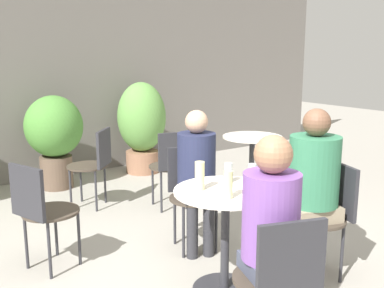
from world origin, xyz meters
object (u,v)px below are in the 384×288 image
bistro_chair_0 (281,275)px  seated_person_2 (197,169)px  seated_person_0 (270,225)px  potted_plant_1 (54,133)px  bistro_chair_4 (172,162)px  bistro_chair_1 (328,208)px  bistro_chair_6 (95,160)px  beer_glass_3 (228,173)px  beer_glass_0 (200,176)px  bistro_chair_3 (40,206)px  cafe_table_near (225,219)px  potted_plant_2 (142,123)px  seated_person_1 (312,181)px  cafe_table_far (252,156)px  bistro_chair_2 (192,187)px  beer_glass_1 (228,185)px  beer_glass_2 (252,177)px

bistro_chair_0 → seated_person_2: size_ratio=0.71×
seated_person_0 → potted_plant_1: seated_person_0 is taller
bistro_chair_0 → bistro_chair_4: bearing=-91.2°
bistro_chair_1 → bistro_chair_4: 1.87m
bistro_chair_4 → bistro_chair_6: bearing=-29.2°
potted_plant_1 → beer_glass_3: bearing=-84.6°
seated_person_0 → beer_glass_0: (0.06, 0.73, 0.09)m
bistro_chair_3 → bistro_chair_6: (0.92, 1.14, 0.00)m
bistro_chair_3 → seated_person_2: seated_person_2 is taller
seated_person_0 → bistro_chair_3: bearing=-47.0°
seated_person_2 → cafe_table_near: bearing=-90.0°
bistro_chair_3 → bistro_chair_6: same height
bistro_chair_1 → bistro_chair_3: same height
bistro_chair_1 → potted_plant_2: potted_plant_2 is taller
cafe_table_near → potted_plant_2: (1.07, 3.13, 0.16)m
cafe_table_near → seated_person_1: 0.69m
cafe_table_near → beer_glass_3: (0.12, 0.13, 0.28)m
bistro_chair_0 → bistro_chair_3: same height
cafe_table_far → seated_person_2: size_ratio=0.62×
bistro_chair_6 → potted_plant_1: size_ratio=0.75×
bistro_chair_2 → potted_plant_1: bearing=118.3°
bistro_chair_6 → beer_glass_1: beer_glass_1 is taller
bistro_chair_0 → potted_plant_2: 4.12m
potted_plant_1 → seated_person_0: bearing=-90.8°
bistro_chair_2 → seated_person_1: (0.37, -0.97, 0.22)m
bistro_chair_1 → seated_person_1: (-0.14, 0.05, 0.22)m
seated_person_2 → potted_plant_1: bearing=116.7°
potted_plant_1 → cafe_table_far: bearing=-46.5°
cafe_table_near → bistro_chair_6: 2.15m
bistro_chair_0 → bistro_chair_6: same height
bistro_chair_3 → potted_plant_1: potted_plant_1 is taller
beer_glass_1 → potted_plant_2: (1.17, 3.28, -0.13)m
bistro_chair_0 → beer_glass_1: bearing=-85.4°
seated_person_1 → beer_glass_1: bearing=-76.5°
bistro_chair_0 → beer_glass_3: beer_glass_3 is taller
bistro_chair_4 → potted_plant_1: (-0.75, 1.49, 0.16)m
bistro_chair_0 → bistro_chair_4: (0.84, 2.37, 0.00)m
bistro_chair_3 → beer_glass_1: bearing=-163.5°
bistro_chair_2 → beer_glass_2: bearing=-78.5°
bistro_chair_2 → bistro_chair_6: size_ratio=1.00×
potted_plant_2 → potted_plant_1: bearing=-178.2°
seated_person_1 → beer_glass_2: bearing=-85.0°
bistro_chair_0 → potted_plant_1: 3.86m
bistro_chair_1 → beer_glass_2: 0.70m
cafe_table_far → potted_plant_2: (-0.42, 1.77, 0.18)m
seated_person_1 → beer_glass_1: seated_person_1 is taller
beer_glass_2 → potted_plant_1: potted_plant_1 is taller
bistro_chair_1 → potted_plant_1: (-0.92, 3.35, 0.16)m
bistro_chair_0 → seated_person_1: size_ratio=0.67×
cafe_table_far → bistro_chair_4: bistro_chair_4 is taller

